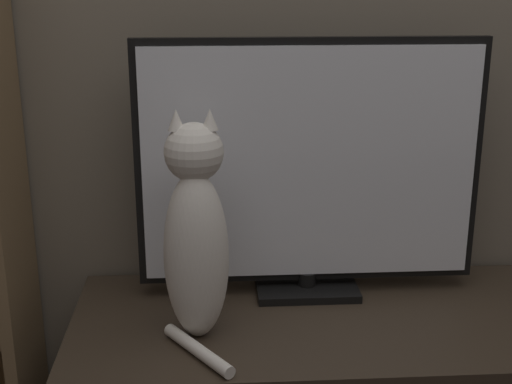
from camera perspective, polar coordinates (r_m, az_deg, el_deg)
The scene contains 2 objects.
tv at distance 1.74m, azimuth 4.29°, elevation 1.78°, with size 0.84×0.15×0.64m.
cat at distance 1.56m, azimuth -4.83°, elevation -3.48°, with size 0.15×0.29×0.51m.
Camera 1 is at (-0.29, -0.61, 1.23)m, focal length 50.00 mm.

